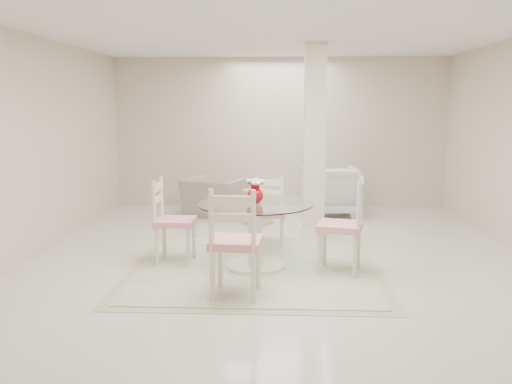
{
  "coord_description": "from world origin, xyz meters",
  "views": [
    {
      "loc": [
        0.03,
        -6.4,
        1.84
      ],
      "look_at": [
        -0.26,
        -0.21,
        0.85
      ],
      "focal_mm": 38.0,
      "sensor_mm": 36.0,
      "label": 1
    }
  ],
  "objects_px": {
    "red_vase": "(255,191)",
    "dining_chair_west": "(169,215)",
    "dining_chair_east": "(347,219)",
    "armchair_white": "(329,191)",
    "dining_table": "(255,235)",
    "recliner_taupe": "(215,197)",
    "dining_chair_north": "(269,206)",
    "dining_chair_south": "(235,235)",
    "column": "(314,141)",
    "side_table": "(258,207)"
  },
  "relations": [
    {
      "from": "dining_chair_east",
      "to": "dining_chair_south",
      "type": "xyz_separation_m",
      "value": [
        -1.16,
        -0.86,
        0.01
      ]
    },
    {
      "from": "red_vase",
      "to": "side_table",
      "type": "relative_size",
      "value": 0.53
    },
    {
      "from": "dining_table",
      "to": "side_table",
      "type": "bearing_deg",
      "value": 91.76
    },
    {
      "from": "red_vase",
      "to": "armchair_white",
      "type": "distance_m",
      "value": 3.37
    },
    {
      "from": "dining_chair_east",
      "to": "column",
      "type": "bearing_deg",
      "value": -159.75
    },
    {
      "from": "red_vase",
      "to": "dining_chair_west",
      "type": "relative_size",
      "value": 0.25
    },
    {
      "from": "side_table",
      "to": "dining_chair_south",
      "type": "bearing_deg",
      "value": -91.18
    },
    {
      "from": "dining_chair_south",
      "to": "armchair_white",
      "type": "height_order",
      "value": "dining_chair_south"
    },
    {
      "from": "armchair_white",
      "to": "recliner_taupe",
      "type": "bearing_deg",
      "value": 0.32
    },
    {
      "from": "red_vase",
      "to": "dining_chair_west",
      "type": "height_order",
      "value": "dining_chair_west"
    },
    {
      "from": "dining_table",
      "to": "dining_chair_south",
      "type": "bearing_deg",
      "value": -98.16
    },
    {
      "from": "column",
      "to": "red_vase",
      "type": "distance_m",
      "value": 1.92
    },
    {
      "from": "dining_chair_west",
      "to": "armchair_white",
      "type": "distance_m",
      "value": 3.68
    },
    {
      "from": "dining_chair_east",
      "to": "armchair_white",
      "type": "distance_m",
      "value": 3.31
    },
    {
      "from": "column",
      "to": "dining_chair_west",
      "type": "xyz_separation_m",
      "value": [
        -1.77,
        -1.57,
        -0.77
      ]
    },
    {
      "from": "dining_table",
      "to": "dining_chair_north",
      "type": "relative_size",
      "value": 1.29
    },
    {
      "from": "armchair_white",
      "to": "side_table",
      "type": "height_order",
      "value": "armchair_white"
    },
    {
      "from": "dining_table",
      "to": "red_vase",
      "type": "distance_m",
      "value": 0.51
    },
    {
      "from": "column",
      "to": "dining_chair_east",
      "type": "bearing_deg",
      "value": -82.13
    },
    {
      "from": "column",
      "to": "side_table",
      "type": "bearing_deg",
      "value": 138.82
    },
    {
      "from": "dining_table",
      "to": "dining_chair_east",
      "type": "height_order",
      "value": "dining_chair_east"
    },
    {
      "from": "dining_chair_east",
      "to": "dining_chair_west",
      "type": "distance_m",
      "value": 2.05
    },
    {
      "from": "dining_chair_north",
      "to": "side_table",
      "type": "xyz_separation_m",
      "value": [
        -0.21,
        1.43,
        -0.29
      ]
    },
    {
      "from": "dining_chair_south",
      "to": "recliner_taupe",
      "type": "distance_m",
      "value": 4.08
    },
    {
      "from": "dining_chair_south",
      "to": "side_table",
      "type": "bearing_deg",
      "value": -87.16
    },
    {
      "from": "dining_chair_east",
      "to": "recliner_taupe",
      "type": "xyz_separation_m",
      "value": [
        -1.84,
        3.15,
        -0.3
      ]
    },
    {
      "from": "column",
      "to": "dining_chair_north",
      "type": "distance_m",
      "value": 1.24
    },
    {
      "from": "dining_chair_north",
      "to": "recliner_taupe",
      "type": "distance_m",
      "value": 2.22
    },
    {
      "from": "red_vase",
      "to": "armchair_white",
      "type": "xyz_separation_m",
      "value": [
        1.11,
        3.14,
        -0.48
      ]
    },
    {
      "from": "dining_table",
      "to": "armchair_white",
      "type": "bearing_deg",
      "value": 70.51
    },
    {
      "from": "red_vase",
      "to": "recliner_taupe",
      "type": "relative_size",
      "value": 0.29
    },
    {
      "from": "recliner_taupe",
      "to": "dining_chair_west",
      "type": "bearing_deg",
      "value": 105.96
    },
    {
      "from": "dining_chair_north",
      "to": "dining_chair_west",
      "type": "xyz_separation_m",
      "value": [
        -1.15,
        -0.86,
        0.05
      ]
    },
    {
      "from": "dining_chair_north",
      "to": "armchair_white",
      "type": "relative_size",
      "value": 1.11
    },
    {
      "from": "dining_chair_south",
      "to": "recliner_taupe",
      "type": "bearing_deg",
      "value": -76.37
    },
    {
      "from": "dining_chair_east",
      "to": "side_table",
      "type": "distance_m",
      "value": 2.83
    },
    {
      "from": "dining_table",
      "to": "red_vase",
      "type": "xyz_separation_m",
      "value": [
        0.0,
        -0.0,
        0.51
      ]
    },
    {
      "from": "column",
      "to": "red_vase",
      "type": "xyz_separation_m",
      "value": [
        -0.76,
        -1.71,
        -0.46
      ]
    },
    {
      "from": "armchair_white",
      "to": "side_table",
      "type": "bearing_deg",
      "value": 26.75
    },
    {
      "from": "dining_chair_south",
      "to": "armchair_white",
      "type": "bearing_deg",
      "value": -102.82
    },
    {
      "from": "dining_chair_south",
      "to": "armchair_white",
      "type": "xyz_separation_m",
      "value": [
        1.26,
        4.16,
        -0.22
      ]
    },
    {
      "from": "column",
      "to": "dining_chair_east",
      "type": "distance_m",
      "value": 2.02
    },
    {
      "from": "recliner_taupe",
      "to": "dining_chair_north",
      "type": "bearing_deg",
      "value": 135.57
    },
    {
      "from": "dining_table",
      "to": "red_vase",
      "type": "height_order",
      "value": "red_vase"
    },
    {
      "from": "dining_chair_east",
      "to": "recliner_taupe",
      "type": "height_order",
      "value": "dining_chair_east"
    },
    {
      "from": "dining_chair_east",
      "to": "side_table",
      "type": "xyz_separation_m",
      "value": [
        -1.09,
        2.59,
        -0.37
      ]
    },
    {
      "from": "column",
      "to": "dining_chair_south",
      "type": "relative_size",
      "value": 2.25
    },
    {
      "from": "column",
      "to": "red_vase",
      "type": "relative_size",
      "value": 9.59
    },
    {
      "from": "red_vase",
      "to": "side_table",
      "type": "distance_m",
      "value": 2.52
    },
    {
      "from": "side_table",
      "to": "recliner_taupe",
      "type": "bearing_deg",
      "value": 143.29
    }
  ]
}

